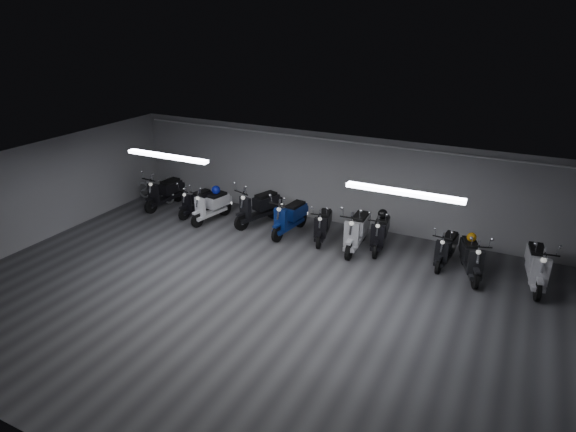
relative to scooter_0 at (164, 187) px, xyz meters
The scene contains 23 objects.
floor 6.66m from the scooter_0, 33.16° to the right, with size 14.00×10.00×0.01m, color #3B3B3D.
ceiling 6.94m from the scooter_0, 33.16° to the right, with size 14.00×10.00×0.01m, color gray.
back_wall 5.75m from the scooter_0, 14.01° to the left, with size 14.00×0.01×2.80m, color gray.
front_wall 10.28m from the scooter_0, 57.28° to the right, with size 14.00×0.01×2.80m, color gray.
left_wall 3.97m from the scooter_0, 111.99° to the right, with size 0.01×10.00×2.80m, color gray.
fluor_strip_left 4.18m from the scooter_0, 45.88° to the right, with size 2.40×0.18×0.08m, color white.
fluor_strip_right 9.16m from the scooter_0, 17.06° to the right, with size 2.40×0.18×0.08m, color white.
conduit 6.00m from the scooter_0, 13.18° to the left, with size 0.05×0.05×13.60m, color white.
scooter_0 is the anchor object (origin of this frame).
scooter_1 1.37m from the scooter_0, ahead, with size 0.54×1.61×1.20m, color black, non-canonical shape.
scooter_2 2.11m from the scooter_0, ahead, with size 0.60×1.79×1.34m, color white, non-canonical shape.
scooter_3 3.53m from the scooter_0, ahead, with size 0.67×2.00×1.49m, color black, non-canonical shape.
scooter_4 4.72m from the scooter_0, ahead, with size 0.63×1.89×1.41m, color navy, non-canonical shape.
scooter_5 5.76m from the scooter_0, ahead, with size 0.56×1.67×1.24m, color black, non-canonical shape.
scooter_6 6.82m from the scooter_0, ahead, with size 0.66×1.99×1.48m, color #B5B5B9, non-canonical shape.
scooter_7 7.39m from the scooter_0, ahead, with size 0.59×1.77×1.32m, color black, non-canonical shape.
scooter_8 9.18m from the scooter_0, ahead, with size 0.55×1.64×1.22m, color black, non-canonical shape.
scooter_9 9.84m from the scooter_0, ahead, with size 0.60×1.79×1.33m, color black, non-canonical shape.
bicycle 0.81m from the scooter_0, 152.54° to the left, with size 0.60×1.70×1.10m, color silver.
scooter_10 11.29m from the scooter_0, ahead, with size 0.64×1.93×1.44m, color white, non-canonical shape.
helmet_0 9.76m from the scooter_0, ahead, with size 0.24×0.24×0.24m, color #BA720A.
helmet_1 2.15m from the scooter_0, ahead, with size 0.27×0.27×0.27m, color navy.
helmet_2 7.37m from the scooter_0, ahead, with size 0.27×0.27×0.27m, color black.
Camera 1 is at (5.07, -8.34, 6.07)m, focal length 30.62 mm.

